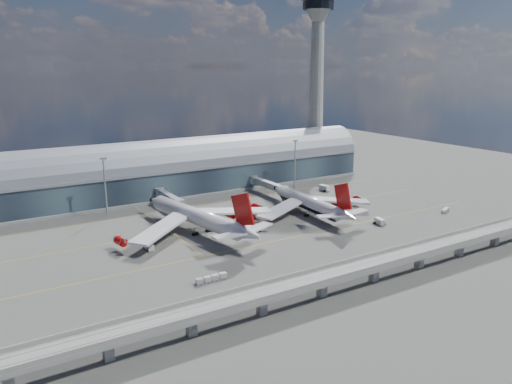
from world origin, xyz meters
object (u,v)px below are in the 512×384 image
airliner_right (310,203)px  service_truck_3 (380,221)px  control_tower (316,86)px  floodlight_mast_left (105,185)px  service_truck_1 (262,227)px  service_truck_5 (248,207)px  cargo_train_0 (211,279)px  service_truck_4 (324,188)px  cargo_train_2 (445,210)px  cargo_train_1 (314,272)px  airliner_left (199,217)px  service_truck_0 (148,246)px  service_truck_2 (241,230)px  floodlight_mast_right (295,162)px

airliner_right → service_truck_3: airliner_right is taller
control_tower → floodlight_mast_left: 143.01m
service_truck_1 → service_truck_5: 29.22m
service_truck_5 → cargo_train_0: service_truck_5 is taller
service_truck_4 → cargo_train_2: size_ratio=0.80×
airliner_right → service_truck_1: 30.94m
cargo_train_0 → cargo_train_2: bearing=-83.2°
service_truck_3 → cargo_train_1: size_ratio=0.85×
cargo_train_2 → airliner_right: bearing=85.8°
cargo_train_2 → service_truck_1: bearing=99.7°
control_tower → airliner_left: size_ratio=1.45×
service_truck_0 → service_truck_5: bearing=23.9°
service_truck_2 → cargo_train_1: 45.45m
airliner_right → service_truck_4: size_ratio=10.99×
cargo_train_0 → floodlight_mast_right: bearing=-46.0°
floodlight_mast_right → service_truck_1: floodlight_mast_right is taller
service_truck_0 → cargo_train_0: service_truck_0 is taller
control_tower → cargo_train_2: size_ratio=14.70×
control_tower → service_truck_0: size_ratio=16.34×
service_truck_2 → service_truck_4: bearing=-43.0°
control_tower → cargo_train_1: size_ratio=15.52×
airliner_left → service_truck_2: 17.18m
service_truck_2 → cargo_train_2: service_truck_2 is taller
control_tower → cargo_train_2: bearing=-92.9°
cargo_train_1 → floodlight_mast_left: bearing=41.6°
service_truck_2 → cargo_train_2: bearing=-83.8°
control_tower → cargo_train_1: control_tower is taller
airliner_right → service_truck_4: airliner_right is taller
cargo_train_0 → floodlight_mast_left: bearing=6.7°
control_tower → airliner_right: size_ratio=1.67×
airliner_left → service_truck_1: bearing=-36.4°
cargo_train_1 → cargo_train_0: bearing=88.2°
control_tower → service_truck_5: (-78.65, -52.57, -50.28)m
service_truck_2 → service_truck_4: service_truck_4 is taller
service_truck_0 → floodlight_mast_right: bearing=26.6°
cargo_train_0 → service_truck_2: bearing=-40.3°
control_tower → cargo_train_0: size_ratio=9.82×
service_truck_5 → cargo_train_2: size_ratio=0.84×
airliner_left → service_truck_4: bearing=7.5°
airliner_left → service_truck_3: size_ratio=12.62×
airliner_right → cargo_train_0: bearing=-145.7°
control_tower → service_truck_1: control_tower is taller
floodlight_mast_left → service_truck_4: bearing=-7.4°
airliner_right → cargo_train_0: 79.33m
service_truck_4 → airliner_left: bearing=-173.6°
airliner_left → service_truck_2: (13.14, -10.04, -4.65)m
cargo_train_2 → floodlight_mast_right: bearing=46.1°
airliner_right → cargo_train_1: airliner_right is taller
control_tower → cargo_train_1: (-97.55, -124.83, -50.87)m
control_tower → service_truck_3: bearing=-113.6°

